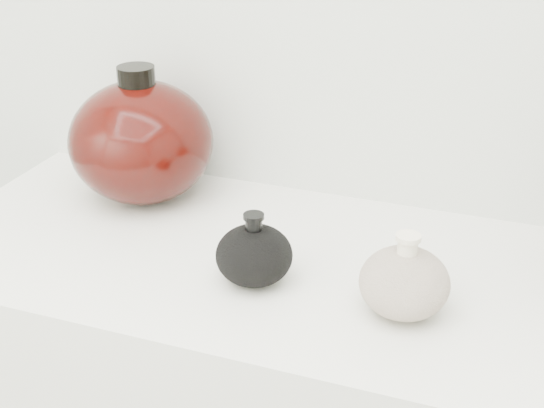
% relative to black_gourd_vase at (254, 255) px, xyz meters
% --- Properties ---
extents(black_gourd_vase, '(0.12, 0.12, 0.11)m').
position_rel_black_gourd_vase_xyz_m(black_gourd_vase, '(0.00, 0.00, 0.00)').
color(black_gourd_vase, black).
rests_on(black_gourd_vase, display_counter).
extents(cream_gourd_vase, '(0.13, 0.13, 0.12)m').
position_rel_black_gourd_vase_xyz_m(cream_gourd_vase, '(0.22, -0.01, 0.00)').
color(cream_gourd_vase, '#BCAD95').
rests_on(cream_gourd_vase, display_counter).
extents(left_round_pot, '(0.33, 0.33, 0.24)m').
position_rel_black_gourd_vase_xyz_m(left_round_pot, '(-0.28, 0.20, 0.06)').
color(left_round_pot, black).
rests_on(left_round_pot, display_counter).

